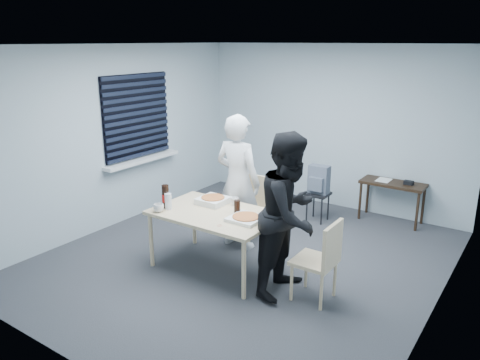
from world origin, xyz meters
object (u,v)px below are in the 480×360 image
Objects in this scene: dining_table at (216,217)px; stool at (318,200)px; chair_far at (249,203)px; mug_a at (159,208)px; mug_b at (235,201)px; person_black at (290,214)px; person_white at (238,182)px; chair_right at (322,256)px; backpack at (319,180)px; side_table at (393,187)px; soda_bottle at (166,197)px.

dining_table is 2.15m from stool.
chair_far is 7.24× the size of mug_a.
person_black is at bearing -17.97° from mug_b.
chair_far is at bearing -86.18° from person_white.
chair_right reaches higher than backpack.
side_table is 2.67m from mug_b.
dining_table is 0.35m from mug_b.
person_black is (1.11, -0.65, 0.00)m from person_white.
dining_table is at bearing -91.20° from backpack.
person_black is 4.17× the size of backpack.
soda_bottle is at bearing -112.14° from stool.
chair_far is 1.24m from stool.
soda_bottle is (-0.44, -0.89, -0.04)m from person_white.
mug_a is at bearing -102.06° from backpack.
mug_b is 0.36× the size of soda_bottle.
soda_bottle reaches higher than mug_a.
stool is (0.35, 2.09, -0.32)m from dining_table.
person_black reaches higher than side_table.
stool is at bearing 65.17° from chair_far.
mug_a is at bearing -78.61° from soda_bottle.
stool is 1.84m from mug_b.
stool is 0.32m from backpack.
backpack is 2.48m from soda_bottle.
stool is at bearing 69.79° from mug_a.
person_white is 6.29× the size of soda_bottle.
person_white and person_black have the same top height.
mug_a is 0.44× the size of soda_bottle.
soda_bottle is (-0.94, -2.30, 0.51)m from stool.
mug_a is (-1.52, -0.40, -0.12)m from person_black.
person_white is 1.59m from stool.
person_white reaches higher than chair_right.
person_white is 14.39× the size of mug_a.
soda_bottle reaches higher than backpack.
person_white reaches higher than chair_far.
soda_bottle is at bearing -104.01° from backpack.
person_white reaches higher than side_table.
chair_right is 0.50× the size of person_black.
mug_b is at bearing -91.59° from backpack.
dining_table is at bearing -97.36° from mug_b.
chair_far is 0.50× the size of person_black.
chair_right is 2.30m from backpack.
person_white reaches higher than mug_b.
person_black reaches higher than mug_b.
person_black reaches higher than chair_right.
stool is at bearing 98.24° from backpack.
person_white is 4.17× the size of backpack.
stool is 2.54m from soda_bottle.
backpack is 3.45× the size of mug_a.
side_table is 9.27× the size of mug_b.
mug_b is (-0.30, -1.76, 0.42)m from stool.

